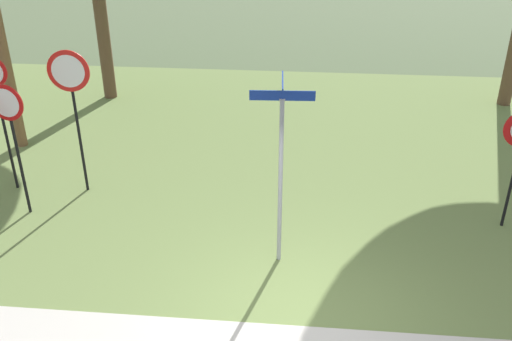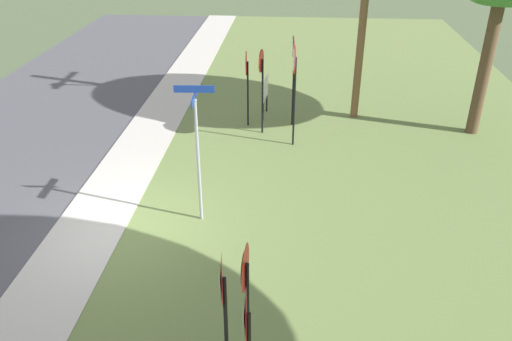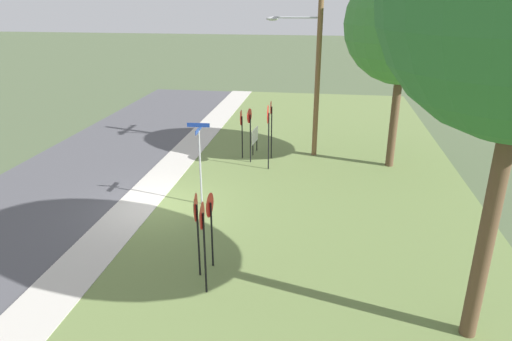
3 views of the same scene
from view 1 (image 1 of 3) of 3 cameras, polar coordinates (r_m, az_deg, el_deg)
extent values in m
plane|color=#4C5B3D|center=(8.41, 5.08, -15.70)|extent=(160.00, 160.00, 0.00)
cube|color=olive|center=(13.43, 5.49, 2.09)|extent=(44.00, 12.00, 0.04)
cylinder|color=black|center=(11.58, -17.45, 3.76)|extent=(0.06, 0.06, 2.59)
cylinder|color=red|center=(11.13, -18.42, 9.50)|extent=(0.79, 0.08, 0.79)
cylinder|color=white|center=(11.12, -18.45, 9.48)|extent=(0.62, 0.05, 0.62)
cylinder|color=black|center=(11.20, -22.80, 1.15)|extent=(0.06, 0.06, 2.29)
cylinder|color=red|center=(10.76, -23.94, 6.28)|extent=(0.67, 0.11, 0.67)
cylinder|color=white|center=(10.75, -23.98, 6.25)|extent=(0.52, 0.07, 0.52)
cylinder|color=black|center=(12.19, -23.98, 3.65)|extent=(0.06, 0.06, 2.54)
cylinder|color=#9EA0A8|center=(8.87, 2.47, -1.51)|extent=(0.07, 0.07, 2.82)
cylinder|color=#9EA0A8|center=(8.27, 2.67, 7.17)|extent=(0.09, 0.09, 0.03)
cube|color=navy|center=(8.25, 2.68, 7.56)|extent=(0.96, 0.07, 0.15)
cube|color=navy|center=(8.20, 2.70, 8.68)|extent=(0.06, 0.82, 0.15)
cylinder|color=brown|center=(16.58, -15.45, 15.36)|extent=(0.36, 0.36, 5.01)
camera|label=2|loc=(13.49, 53.86, 20.77)|focal=36.31mm
camera|label=3|loc=(19.22, 61.17, 19.44)|focal=32.06mm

